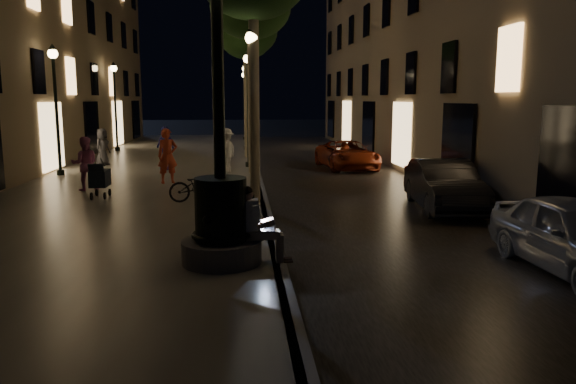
{
  "coord_description": "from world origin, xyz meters",
  "views": [
    {
      "loc": [
        -0.65,
        -7.57,
        3.04
      ],
      "look_at": [
        0.25,
        3.0,
        1.27
      ],
      "focal_mm": 35.0,
      "sensor_mm": 36.0,
      "label": 1
    }
  ],
  "objects": [
    {
      "name": "pedestrian_dark",
      "position": [
        -6.55,
        17.06,
        0.99
      ],
      "size": [
        0.77,
        0.91,
        1.59
      ],
      "primitive_type": "imported",
      "rotation": [
        0.0,
        0.0,
        1.16
      ],
      "color": "#333339",
      "rests_on": "promenade"
    },
    {
      "name": "fountain_lamppost",
      "position": [
        -1.0,
        2.0,
        1.21
      ],
      "size": [
        1.4,
        1.4,
        5.21
      ],
      "color": "#59595B",
      "rests_on": "promenade"
    },
    {
      "name": "pedestrian_pink",
      "position": [
        -5.47,
        10.24,
        1.04
      ],
      "size": [
        0.95,
        0.82,
        1.68
      ],
      "primitive_type": "imported",
      "rotation": [
        0.0,
        0.0,
        3.39
      ],
      "color": "#C2679A",
      "rests_on": "promenade"
    },
    {
      "name": "lamp_left_b",
      "position": [
        -7.4,
        14.0,
        3.24
      ],
      "size": [
        0.36,
        0.36,
        4.81
      ],
      "color": "black",
      "rests_on": "promenade"
    },
    {
      "name": "tree_second",
      "position": [
        -0.2,
        14.0,
        6.33
      ],
      "size": [
        3.0,
        3.0,
        7.4
      ],
      "color": "#6B604C",
      "rests_on": "promenade"
    },
    {
      "name": "pedestrian_blue",
      "position": [
        -3.66,
        15.38,
        1.08
      ],
      "size": [
        1.04,
        1.03,
        1.76
      ],
      "primitive_type": "imported",
      "rotation": [
        0.0,
        0.0,
        5.5
      ],
      "color": "navy",
      "rests_on": "promenade"
    },
    {
      "name": "pedestrian_white",
      "position": [
        -1.2,
        14.38,
        1.05
      ],
      "size": [
        1.12,
        1.27,
        1.7
      ],
      "primitive_type": "imported",
      "rotation": [
        0.0,
        0.0,
        4.16
      ],
      "color": "silver",
      "rests_on": "promenade"
    },
    {
      "name": "lamp_curb_b",
      "position": [
        -0.3,
        16.0,
        3.24
      ],
      "size": [
        0.36,
        0.36,
        4.81
      ],
      "color": "black",
      "rests_on": "promenade"
    },
    {
      "name": "seated_man_laptop",
      "position": [
        -0.39,
        2.0,
        0.91
      ],
      "size": [
        0.98,
        0.33,
        1.35
      ],
      "color": "tan",
      "rests_on": "promenade"
    },
    {
      "name": "tree_far",
      "position": [
        -0.22,
        26.0,
        6.43
      ],
      "size": [
        3.0,
        3.0,
        7.5
      ],
      "color": "#6B604C",
      "rests_on": "promenade"
    },
    {
      "name": "lamp_curb_d",
      "position": [
        -0.3,
        32.0,
        3.24
      ],
      "size": [
        0.36,
        0.36,
        4.81
      ],
      "color": "black",
      "rests_on": "promenade"
    },
    {
      "name": "bicycle",
      "position": [
        -1.79,
        8.0,
        0.65
      ],
      "size": [
        1.78,
        0.9,
        0.89
      ],
      "primitive_type": "imported",
      "rotation": [
        0.0,
        0.0,
        1.76
      ],
      "color": "black",
      "rests_on": "promenade"
    },
    {
      "name": "lamp_curb_a",
      "position": [
        -0.3,
        8.0,
        3.24
      ],
      "size": [
        0.36,
        0.36,
        4.81
      ],
      "color": "black",
      "rests_on": "promenade"
    },
    {
      "name": "lamp_curb_c",
      "position": [
        -0.3,
        24.0,
        3.24
      ],
      "size": [
        0.36,
        0.36,
        4.81
      ],
      "color": "black",
      "rests_on": "promenade"
    },
    {
      "name": "curb_strip",
      "position": [
        0.0,
        15.0,
        0.1
      ],
      "size": [
        0.25,
        45.0,
        0.2
      ],
      "primitive_type": "cube",
      "color": "#59595B",
      "rests_on": "ground"
    },
    {
      "name": "lamp_left_c",
      "position": [
        -7.4,
        24.0,
        3.24
      ],
      "size": [
        0.36,
        0.36,
        4.81
      ],
      "color": "black",
      "rests_on": "promenade"
    },
    {
      "name": "cobble_lane",
      "position": [
        3.0,
        15.0,
        0.01
      ],
      "size": [
        6.0,
        45.0,
        0.02
      ],
      "primitive_type": "cube",
      "color": "black",
      "rests_on": "ground"
    },
    {
      "name": "car_third",
      "position": [
        4.0,
        16.54,
        0.61
      ],
      "size": [
        2.46,
        4.58,
        1.22
      ],
      "primitive_type": "imported",
      "rotation": [
        0.0,
        0.0,
        0.1
      ],
      "color": "maroon",
      "rests_on": "ground"
    },
    {
      "name": "stroller",
      "position": [
        -4.7,
        8.84,
        0.77
      ],
      "size": [
        0.47,
        1.1,
        1.13
      ],
      "rotation": [
        0.0,
        0.0,
        0.01
      ],
      "color": "black",
      "rests_on": "promenade"
    },
    {
      "name": "ground",
      "position": [
        0.0,
        15.0,
        0.0
      ],
      "size": [
        120.0,
        120.0,
        0.0
      ],
      "primitive_type": "plane",
      "color": "black",
      "rests_on": "ground"
    },
    {
      "name": "car_second",
      "position": [
        4.92,
        7.22,
        0.69
      ],
      "size": [
        1.87,
        4.3,
        1.38
      ],
      "primitive_type": "imported",
      "rotation": [
        0.0,
        0.0,
        -0.1
      ],
      "color": "black",
      "rests_on": "ground"
    },
    {
      "name": "tree_third",
      "position": [
        -0.3,
        20.0,
        6.14
      ],
      "size": [
        3.0,
        3.0,
        7.2
      ],
      "color": "#6B604C",
      "rests_on": "promenade"
    },
    {
      "name": "promenade",
      "position": [
        -4.0,
        15.0,
        0.1
      ],
      "size": [
        8.0,
        45.0,
        0.2
      ],
      "primitive_type": "cube",
      "color": "#635F57",
      "rests_on": "ground"
    },
    {
      "name": "pedestrian_red",
      "position": [
        -3.1,
        11.59,
        1.13
      ],
      "size": [
        0.78,
        0.64,
        1.85
      ],
      "primitive_type": "imported",
      "rotation": [
        0.0,
        0.0,
        0.34
      ],
      "color": "#BB3E25",
      "rests_on": "promenade"
    }
  ]
}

